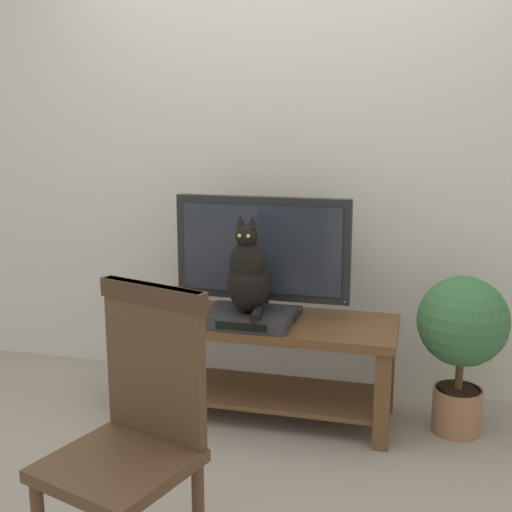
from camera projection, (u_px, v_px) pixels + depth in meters
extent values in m
plane|color=gray|center=(229.00, 475.00, 2.76)|extent=(12.00, 12.00, 0.00)
cube|color=beige|center=(287.00, 132.00, 3.54)|extent=(7.00, 0.12, 2.80)
cube|color=brown|center=(259.00, 323.00, 3.23)|extent=(1.35, 0.51, 0.04)
cube|color=brown|center=(126.00, 374.00, 3.24)|extent=(0.07, 0.07, 0.46)
cube|color=brown|center=(382.00, 401.00, 2.94)|extent=(0.07, 0.07, 0.46)
cube|color=brown|center=(158.00, 347.00, 3.63)|extent=(0.07, 0.07, 0.46)
cube|color=brown|center=(387.00, 368.00, 3.32)|extent=(0.07, 0.07, 0.46)
cube|color=brown|center=(258.00, 392.00, 3.30)|extent=(1.25, 0.43, 0.02)
cube|color=black|center=(262.00, 311.00, 3.29)|extent=(0.38, 0.20, 0.03)
cube|color=black|center=(262.00, 303.00, 3.28)|extent=(0.06, 0.04, 0.05)
cube|color=black|center=(262.00, 248.00, 3.22)|extent=(0.87, 0.05, 0.51)
cube|color=#232833|center=(261.00, 250.00, 3.20)|extent=(0.79, 0.01, 0.43)
sphere|color=#2672F2|center=(345.00, 302.00, 3.14)|extent=(0.01, 0.01, 0.01)
cube|color=#2D2D30|center=(249.00, 318.00, 3.13)|extent=(0.41, 0.29, 0.07)
cube|color=black|center=(241.00, 327.00, 2.99)|extent=(0.24, 0.01, 0.03)
ellipsoid|color=black|center=(249.00, 283.00, 3.09)|extent=(0.20, 0.25, 0.28)
ellipsoid|color=black|center=(247.00, 266.00, 3.04)|extent=(0.17, 0.16, 0.25)
sphere|color=black|center=(247.00, 236.00, 3.00)|extent=(0.10, 0.10, 0.10)
cone|color=black|center=(241.00, 221.00, 2.99)|extent=(0.05, 0.05, 0.06)
cone|color=black|center=(253.00, 222.00, 2.98)|extent=(0.05, 0.05, 0.06)
sphere|color=#B2C64C|center=(239.00, 236.00, 2.96)|extent=(0.02, 0.02, 0.02)
sphere|color=#B2C64C|center=(248.00, 236.00, 2.95)|extent=(0.02, 0.02, 0.02)
cylinder|color=black|center=(257.00, 313.00, 3.02)|extent=(0.07, 0.21, 0.04)
cylinder|color=#513823|center=(120.00, 491.00, 2.26)|extent=(0.04, 0.04, 0.43)
cube|color=#513823|center=(118.00, 465.00, 1.98)|extent=(0.50, 0.50, 0.04)
cube|color=#513823|center=(155.00, 362.00, 2.07)|extent=(0.37, 0.15, 0.51)
cube|color=#412C1C|center=(152.00, 294.00, 2.03)|extent=(0.40, 0.16, 0.06)
cube|color=#2D2D33|center=(172.00, 306.00, 3.37)|extent=(0.19, 0.18, 0.04)
cube|color=#2D2D33|center=(170.00, 298.00, 3.35)|extent=(0.21, 0.19, 0.04)
cube|color=#B2332D|center=(168.00, 292.00, 3.34)|extent=(0.21, 0.15, 0.03)
cylinder|color=#9E6B4C|center=(457.00, 410.00, 3.12)|extent=(0.23, 0.23, 0.22)
cylinder|color=#332319|center=(458.00, 390.00, 3.10)|extent=(0.21, 0.21, 0.02)
cylinder|color=#4C3823|center=(459.00, 372.00, 3.08)|extent=(0.04, 0.04, 0.17)
sphere|color=#386B3D|center=(463.00, 321.00, 3.03)|extent=(0.42, 0.42, 0.42)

